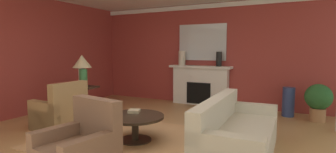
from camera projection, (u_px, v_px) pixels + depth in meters
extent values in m
plane|color=tan|center=(145.00, 140.00, 4.61)|extent=(8.96, 8.96, 0.00)
cube|color=#9E3833|center=(209.00, 55.00, 7.51)|extent=(7.49, 0.12, 2.86)
cube|color=#9E3833|center=(28.00, 56.00, 6.32)|extent=(0.12, 7.38, 2.86)
cube|color=white|center=(209.00, 6.00, 7.30)|extent=(7.49, 0.08, 0.12)
cube|color=tan|center=(135.00, 141.00, 4.54)|extent=(3.13, 2.42, 0.01)
cube|color=white|center=(200.00, 86.00, 7.50)|extent=(1.60, 0.25, 1.06)
cube|color=black|center=(200.00, 93.00, 7.50)|extent=(0.70, 0.26, 0.60)
cube|color=white|center=(200.00, 67.00, 7.42)|extent=(1.80, 0.35, 0.06)
cube|color=silver|center=(202.00, 42.00, 7.48)|extent=(1.40, 0.04, 1.02)
cube|color=beige|center=(239.00, 142.00, 3.87)|extent=(0.96, 2.12, 0.45)
cube|color=beige|center=(217.00, 111.00, 3.97)|extent=(0.26, 2.10, 0.40)
cube|color=beige|center=(250.00, 120.00, 4.71)|extent=(0.91, 0.22, 0.62)
cube|color=#9E7A4C|center=(59.00, 118.00, 5.25)|extent=(0.85, 0.85, 0.44)
cube|color=#9E7A4C|center=(69.00, 96.00, 5.04)|extent=(0.21, 0.81, 0.51)
cube|color=#9E7A4C|center=(72.00, 110.00, 5.53)|extent=(0.81, 0.19, 0.60)
cube|color=#9E7A4C|center=(44.00, 117.00, 4.96)|extent=(0.81, 0.19, 0.60)
cube|color=brown|center=(97.00, 118.00, 3.41)|extent=(0.82, 0.29, 0.51)
cube|color=brown|center=(61.00, 149.00, 3.39)|extent=(0.27, 0.81, 0.60)
cylinder|color=#2D2319|center=(135.00, 117.00, 4.50)|extent=(1.00, 1.00, 0.04)
cylinder|color=#2D2319|center=(135.00, 129.00, 4.52)|extent=(0.12, 0.12, 0.41)
cylinder|color=#2D2319|center=(135.00, 140.00, 4.54)|extent=(0.56, 0.56, 0.03)
cube|color=#2D2319|center=(83.00, 87.00, 6.24)|extent=(0.56, 0.56, 0.04)
cube|color=#2D2319|center=(83.00, 102.00, 6.27)|extent=(0.10, 0.10, 0.66)
cube|color=#2D2319|center=(84.00, 115.00, 6.31)|extent=(0.45, 0.45, 0.04)
cylinder|color=beige|center=(82.00, 77.00, 6.21)|extent=(0.18, 0.18, 0.45)
cone|color=#C6B284|center=(82.00, 61.00, 6.18)|extent=(0.44, 0.44, 0.30)
cylinder|color=black|center=(219.00, 59.00, 7.12)|extent=(0.16, 0.16, 0.40)
cylinder|color=navy|center=(288.00, 102.00, 6.19)|extent=(0.27, 0.27, 0.69)
cylinder|color=beige|center=(182.00, 58.00, 7.62)|extent=(0.20, 0.20, 0.42)
cylinder|color=#33703D|center=(83.00, 78.00, 6.04)|extent=(0.18, 0.18, 0.43)
cube|color=tan|center=(134.00, 111.00, 4.71)|extent=(0.26, 0.25, 0.05)
cylinder|color=#A8754C|center=(317.00, 115.00, 5.75)|extent=(0.32, 0.32, 0.30)
sphere|color=#28602D|center=(319.00, 97.00, 5.71)|extent=(0.56, 0.56, 0.56)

